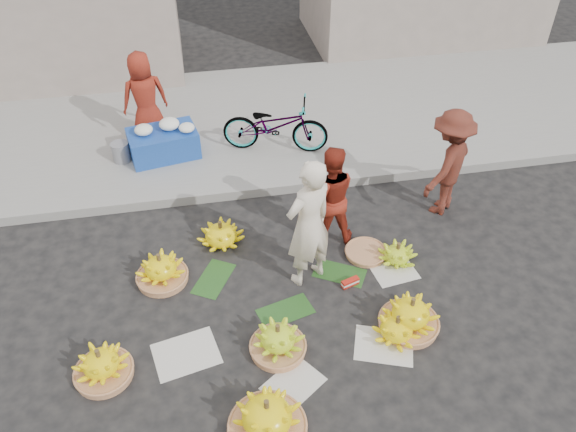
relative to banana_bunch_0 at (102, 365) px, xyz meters
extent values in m
plane|color=black|center=(2.17, 0.72, -0.18)|extent=(80.00, 80.00, 0.00)
cube|color=gray|center=(2.17, 2.92, -0.11)|extent=(40.00, 0.25, 0.15)
cube|color=gray|center=(2.17, 5.02, -0.12)|extent=(40.00, 4.00, 0.12)
cylinder|color=#AB6E47|center=(0.00, 0.00, -0.14)|extent=(0.61, 0.61, 0.09)
cylinder|color=#4C391E|center=(0.00, 0.00, 0.19)|extent=(0.05, 0.05, 0.12)
cylinder|color=#AB6E47|center=(1.88, -0.02, -0.14)|extent=(0.62, 0.62, 0.09)
cylinder|color=#4C391E|center=(1.88, -0.02, 0.19)|extent=(0.05, 0.05, 0.12)
cylinder|color=#AB6E47|center=(1.62, -0.95, -0.14)|extent=(0.76, 0.76, 0.09)
cylinder|color=#4C391E|center=(1.62, -0.95, 0.27)|extent=(0.05, 0.05, 0.12)
cylinder|color=#4C391E|center=(3.24, -0.07, 0.09)|extent=(0.05, 0.05, 0.12)
cylinder|color=#AB6E47|center=(3.43, 0.03, -0.14)|extent=(0.68, 0.68, 0.09)
cylinder|color=#4C391E|center=(3.43, 0.03, 0.23)|extent=(0.05, 0.05, 0.12)
cylinder|color=#4C391E|center=(3.66, 1.11, 0.06)|extent=(0.05, 0.05, 0.12)
cylinder|color=#AB6E47|center=(0.64, 1.32, -0.14)|extent=(0.63, 0.63, 0.09)
cylinder|color=#4C391E|center=(0.64, 1.32, 0.20)|extent=(0.05, 0.05, 0.12)
cylinder|color=#4C391E|center=(1.44, 1.88, 0.13)|extent=(0.05, 0.05, 0.12)
cylinder|color=#AB6E47|center=(3.30, 1.30, -0.15)|extent=(0.63, 0.63, 0.06)
cube|color=red|center=(2.94, 0.79, -0.13)|extent=(0.24, 0.14, 0.09)
imported|color=#F3E5CC|center=(2.45, 1.03, 0.70)|extent=(0.77, 0.67, 1.77)
imported|color=maroon|center=(2.88, 1.72, 0.54)|extent=(0.75, 0.60, 1.44)
imported|color=#99301B|center=(4.63, 2.04, 0.62)|extent=(1.17, 1.13, 1.60)
cube|color=#173E99|center=(0.74, 4.04, 0.16)|extent=(1.17, 0.85, 0.44)
ellipsoid|color=white|center=(0.47, 3.99, 0.46)|extent=(0.28, 0.28, 0.16)
ellipsoid|color=white|center=(0.87, 4.08, 0.47)|extent=(0.32, 0.32, 0.17)
ellipsoid|color=white|center=(1.13, 3.95, 0.45)|extent=(0.25, 0.25, 0.14)
cylinder|color=slate|center=(0.06, 4.00, 0.10)|extent=(0.28, 0.28, 0.32)
imported|color=maroon|center=(0.52, 4.61, 0.69)|extent=(0.83, 0.64, 1.51)
imported|color=gray|center=(2.53, 3.88, 0.39)|extent=(1.03, 1.80, 0.89)
camera|label=1|loc=(1.28, -3.85, 4.98)|focal=35.00mm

